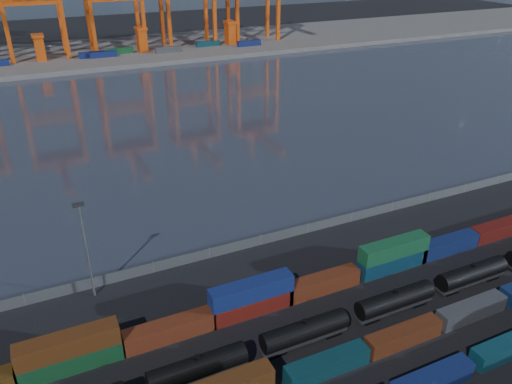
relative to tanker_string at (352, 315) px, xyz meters
name	(u,v)px	position (x,y,z in m)	size (l,w,h in m)	color
ground	(347,345)	(-2.54, -3.00, -2.04)	(700.00, 700.00, 0.00)	black
harbor_water	(153,121)	(-2.54, 102.00, -2.04)	(700.00, 700.00, 0.00)	#2E3542
far_quay	(97,53)	(-2.54, 207.00, -1.04)	(700.00, 70.00, 2.00)	#514F4C
container_row_south	(442,373)	(4.38, -13.45, -0.36)	(139.25, 2.37, 5.06)	#383A3C
container_row_mid	(307,369)	(-10.74, -5.80, -0.18)	(141.22, 2.39, 5.10)	#3C3F40
container_row_north	(250,302)	(-11.93, 8.86, -0.05)	(142.11, 2.62, 5.59)	navy
tanker_string	(352,315)	(0.00, 0.00, 0.00)	(121.76, 2.85, 4.08)	black
waterfront_fence	(261,240)	(-2.54, 25.00, -1.04)	(160.12, 0.12, 2.20)	#595B5E
yard_light_mast	(86,246)	(-32.54, 23.00, 7.25)	(1.60, 0.40, 16.60)	slate
quay_containers	(76,56)	(-13.53, 192.47, 1.26)	(172.58, 10.99, 2.60)	navy
straddle_carriers	(92,43)	(-5.04, 197.00, 5.78)	(140.00, 7.00, 11.10)	#E24E0F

